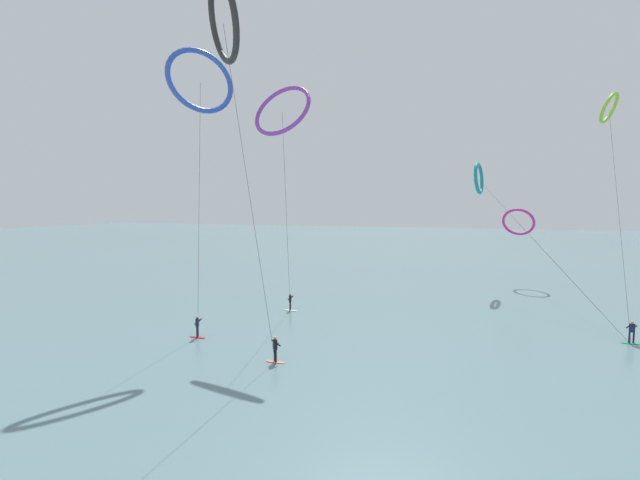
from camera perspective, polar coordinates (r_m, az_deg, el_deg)
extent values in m
cube|color=slate|center=(108.67, 15.31, -0.92)|extent=(400.00, 200.00, 0.08)
ellipsoid|color=#EA7260|center=(28.11, -6.09, -16.13)|extent=(1.40, 0.40, 0.06)
cylinder|color=black|center=(28.08, -6.19, -15.21)|extent=(0.12, 0.12, 0.80)
cylinder|color=black|center=(27.83, -6.01, -15.40)|extent=(0.12, 0.12, 0.80)
cube|color=black|center=(27.72, -6.11, -13.92)|extent=(0.36, 0.37, 0.62)
sphere|color=tan|center=(27.60, -6.12, -13.09)|extent=(0.22, 0.22, 0.22)
cylinder|color=black|center=(28.01, -6.14, -13.62)|extent=(0.43, 0.41, 0.39)
cylinder|color=black|center=(27.61, -5.87, -13.89)|extent=(0.43, 0.41, 0.39)
ellipsoid|color=#199351|center=(38.72, 36.63, -11.20)|extent=(1.40, 0.40, 0.06)
cylinder|color=#191E38|center=(38.55, 36.47, -10.60)|extent=(0.12, 0.12, 0.80)
cylinder|color=#191E38|center=(38.67, 36.85, -10.57)|extent=(0.12, 0.12, 0.80)
cube|color=#191E38|center=(38.44, 36.71, -9.56)|extent=(0.35, 0.25, 0.62)
sphere|color=tan|center=(38.35, 36.74, -8.95)|extent=(0.22, 0.22, 0.22)
cylinder|color=#191E38|center=(38.45, 36.36, -9.47)|extent=(0.17, 0.51, 0.39)
cylinder|color=#191E38|center=(38.64, 36.96, -9.43)|extent=(0.17, 0.51, 0.39)
ellipsoid|color=silver|center=(40.90, -4.07, -9.51)|extent=(1.40, 0.40, 0.06)
cylinder|color=black|center=(40.66, -4.10, -8.96)|extent=(0.12, 0.12, 0.80)
cylinder|color=black|center=(40.93, -4.03, -8.87)|extent=(0.12, 0.12, 0.80)
cube|color=black|center=(40.64, -4.07, -7.95)|extent=(0.27, 0.36, 0.62)
sphere|color=tan|center=(40.55, -4.08, -7.37)|extent=(0.22, 0.22, 0.22)
cylinder|color=black|center=(40.52, -4.06, -7.91)|extent=(0.51, 0.21, 0.39)
cylinder|color=black|center=(40.95, -3.95, -7.78)|extent=(0.51, 0.21, 0.39)
ellipsoid|color=red|center=(34.06, -16.30, -12.56)|extent=(1.40, 0.40, 0.06)
cylinder|color=#191E38|center=(33.81, -16.37, -11.93)|extent=(0.12, 0.12, 0.80)
cylinder|color=#191E38|center=(34.07, -16.27, -11.80)|extent=(0.12, 0.12, 0.80)
cube|color=#191E38|center=(33.75, -16.35, -10.71)|extent=(0.31, 0.37, 0.62)
sphere|color=tan|center=(33.64, -16.36, -10.02)|extent=(0.22, 0.22, 0.22)
cylinder|color=#191E38|center=(33.62, -16.31, -10.68)|extent=(0.50, 0.28, 0.39)
cylinder|color=#191E38|center=(34.03, -16.15, -10.49)|extent=(0.50, 0.28, 0.39)
torus|color=#CC288E|center=(59.19, 25.36, 2.23)|extent=(4.42, 3.28, 3.59)
cylinder|color=#3F3F3F|center=(48.42, 29.76, -3.25)|extent=(5.50, 23.19, 7.96)
torus|color=black|center=(27.52, -13.03, 27.07)|extent=(4.34, 4.28, 4.65)
cylinder|color=#3F3F3F|center=(25.81, -9.39, 4.92)|extent=(2.07, 2.22, 20.43)
torus|color=#8CC62D|center=(56.43, 34.64, 14.56)|extent=(3.02, 3.74, 3.22)
cylinder|color=#3F3F3F|center=(46.41, 35.45, 3.95)|extent=(2.48, 18.02, 20.46)
torus|color=teal|center=(55.39, 20.78, 7.84)|extent=(1.60, 3.99, 3.94)
cylinder|color=#3F3F3F|center=(46.01, 27.25, -0.17)|extent=(10.44, 19.59, 13.32)
torus|color=purple|center=(35.59, -5.16, 17.15)|extent=(5.52, 3.72, 4.55)
cylinder|color=#3F3F3F|center=(37.22, -4.56, 2.67)|extent=(1.53, 4.80, 17.64)
torus|color=#2647B7|center=(36.96, -15.96, 20.15)|extent=(4.58, 5.58, 5.47)
cylinder|color=#3F3F3F|center=(34.07, -16.12, 4.21)|extent=(1.25, 2.81, 19.87)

